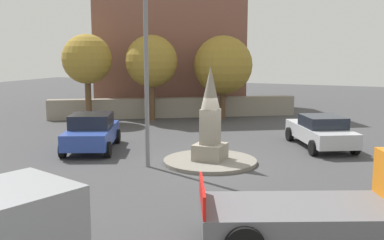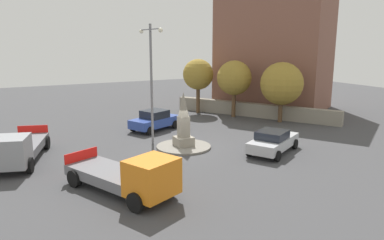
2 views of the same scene
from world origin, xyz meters
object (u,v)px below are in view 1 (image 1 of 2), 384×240
Objects in this scene: truck_orange_far_side at (367,204)px; tree_far_corner at (151,62)px; tree_near_wall at (87,59)px; tree_mid_cluster at (223,65)px; car_silver_passing at (321,131)px; monument at (210,121)px; corner_building at (166,27)px; car_blue_waiting at (92,132)px; streetlamp at (146,34)px.

tree_far_corner is at bearing -47.51° from truck_orange_far_side.
tree_mid_cluster is at bearing -148.27° from tree_near_wall.
truck_orange_far_side reaches higher than car_silver_passing.
corner_building is at bearing -58.27° from monument.
car_blue_waiting is 0.71× the size of truck_orange_far_side.
tree_near_wall is at bearing -43.66° from streetlamp.
tree_mid_cluster is at bearing -60.93° from truck_orange_far_side.
tree_far_corner reaches higher than truck_orange_far_side.
monument is 17.72m from corner_building.
truck_orange_far_side is (-5.72, 5.40, -0.69)m from monument.
tree_near_wall is (4.68, -6.31, 2.87)m from car_blue_waiting.
truck_orange_far_side is 0.52× the size of corner_building.
tree_far_corner is (-2.11, 6.22, -2.32)m from corner_building.
monument is at bearing 129.52° from tree_far_corner.
monument is 3.96m from streetlamp.
tree_mid_cluster is at bearing -42.96° from car_silver_passing.
tree_far_corner is (-3.18, -1.97, -0.13)m from tree_near_wall.
car_silver_passing is 0.76× the size of truck_orange_far_side.
monument is 5.51m from car_blue_waiting.
streetlamp is 1.54× the size of tree_far_corner.
car_silver_passing is 0.90× the size of tree_near_wall.
tree_mid_cluster is at bearing 145.94° from corner_building.
streetlamp is 12.27m from tree_mid_cluster.
tree_far_corner is at bearing -62.85° from streetlamp.
car_blue_waiting is (5.44, -0.14, -0.83)m from monument.
truck_orange_far_side is at bearing 102.81° from car_silver_passing.
car_silver_passing is at bearing 140.89° from corner_building.
monument reaches higher than car_silver_passing.
monument is 0.30× the size of corner_building.
monument is at bearing 106.83° from tree_mid_cluster.
streetlamp reaches higher than truck_orange_far_side.
monument is at bearing -143.83° from streetlamp.
tree_far_corner reaches higher than car_blue_waiting.
corner_building is at bearing -97.48° from tree_near_wall.
streetlamp is 9.45m from truck_orange_far_side.
streetlamp is at bearing 136.34° from tree_near_wall.
truck_orange_far_side reaches higher than car_blue_waiting.
corner_building reaches higher than streetlamp.
corner_building reaches higher than truck_orange_far_side.
monument is 0.45× the size of streetlamp.
car_silver_passing is at bearing 171.67° from tree_near_wall.
tree_far_corner is at bearing -20.82° from car_silver_passing.
corner_building is 7.47m from tree_mid_cluster.
tree_near_wall is 1.01× the size of tree_far_corner.
monument is at bearing 121.73° from corner_building.
car_blue_waiting is at bearing -26.40° from truck_orange_far_side.
monument is 7.90m from truck_orange_far_side.
truck_orange_far_side is 1.21× the size of tree_mid_cluster.
car_blue_waiting is 0.85× the size of tree_near_wall.
tree_near_wall reaches higher than truck_orange_far_side.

